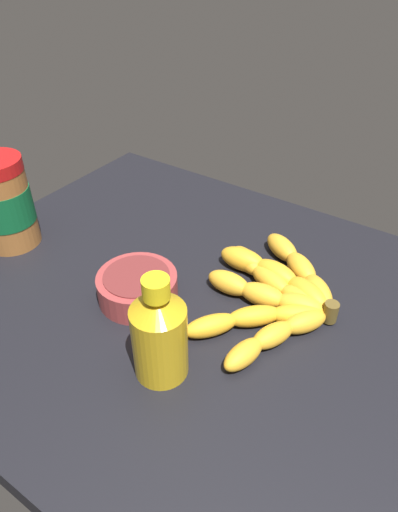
{
  "coord_description": "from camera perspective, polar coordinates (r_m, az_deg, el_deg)",
  "views": [
    {
      "loc": [
        28.54,
        -40.65,
        45.02
      ],
      "look_at": [
        -2.24,
        4.71,
        3.51
      ],
      "focal_mm": 31.84,
      "sensor_mm": 36.0,
      "label": 1
    }
  ],
  "objects": [
    {
      "name": "ground_plane",
      "position": [
        0.68,
        -0.67,
        -6.16
      ],
      "size": [
        82.46,
        65.7,
        3.54
      ],
      "primitive_type": "cube",
      "color": "black"
    },
    {
      "name": "honey_bottle",
      "position": [
        0.53,
        -5.01,
        -9.66
      ],
      "size": [
        6.6,
        6.6,
        14.45
      ],
      "color": "gold",
      "rests_on": "ground_plane"
    },
    {
      "name": "small_bowl",
      "position": [
        0.66,
        -7.74,
        -3.79
      ],
      "size": [
        11.56,
        11.56,
        4.23
      ],
      "color": "#993838",
      "rests_on": "ground_plane"
    },
    {
      "name": "peanut_butter_jar",
      "position": [
        0.8,
        -23.33,
        6.1
      ],
      "size": [
        9.01,
        9.01,
        15.28
      ],
      "color": "#9E602D",
      "rests_on": "ground_plane"
    },
    {
      "name": "banana_bunch",
      "position": [
        0.66,
        9.46,
        -4.35
      ],
      "size": [
        20.55,
        29.53,
        3.58
      ],
      "color": "gold",
      "rests_on": "ground_plane"
    }
  ]
}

